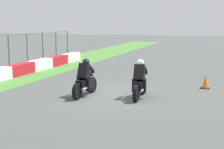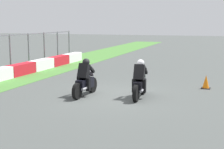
{
  "view_description": "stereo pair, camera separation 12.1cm",
  "coord_description": "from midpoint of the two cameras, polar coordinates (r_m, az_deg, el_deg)",
  "views": [
    {
      "loc": [
        -12.6,
        -4.15,
        2.98
      ],
      "look_at": [
        -0.2,
        -0.0,
        0.9
      ],
      "focal_mm": 53.61,
      "sensor_mm": 36.0,
      "label": 1
    },
    {
      "loc": [
        -12.56,
        -4.26,
        2.98
      ],
      "look_at": [
        -0.2,
        -0.0,
        0.9
      ],
      "focal_mm": 53.61,
      "sensor_mm": 36.0,
      "label": 2
    }
  ],
  "objects": [
    {
      "name": "ground_plane",
      "position": [
        13.6,
        -0.0,
        -3.62
      ],
      "size": [
        120.0,
        120.0,
        0.0
      ],
      "primitive_type": "plane",
      "color": "#4A4F4C"
    },
    {
      "name": "rider_lane_a",
      "position": [
        13.16,
        4.49,
        -1.31
      ],
      "size": [
        2.04,
        0.55,
        1.51
      ],
      "rotation": [
        0.0,
        0.0,
        0.05
      ],
      "color": "black",
      "rests_on": "ground_plane"
    },
    {
      "name": "rider_lane_b",
      "position": [
        13.5,
        -4.89,
        -1.05
      ],
      "size": [
        2.04,
        0.55,
        1.51
      ],
      "rotation": [
        0.0,
        0.0,
        -0.04
      ],
      "color": "black",
      "rests_on": "ground_plane"
    },
    {
      "name": "traffic_cone",
      "position": [
        15.56,
        15.42,
        -1.26
      ],
      "size": [
        0.4,
        0.4,
        0.61
      ],
      "color": "black",
      "rests_on": "ground_plane"
    }
  ]
}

